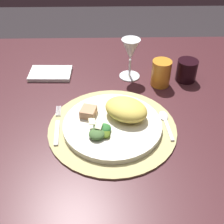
{
  "coord_description": "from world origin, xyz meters",
  "views": [
    {
      "loc": [
        -0.02,
        -0.7,
        1.27
      ],
      "look_at": [
        -0.01,
        -0.04,
        0.74
      ],
      "focal_mm": 45.98,
      "sensor_mm": 36.0,
      "label": 1
    }
  ],
  "objects_px": {
    "dining_table": "(115,142)",
    "dark_tumbler": "(187,70)",
    "dinner_plate": "(112,125)",
    "napkin": "(51,73)",
    "wine_glass": "(130,52)",
    "spoon": "(165,120)",
    "fork": "(57,126)",
    "amber_tumbler": "(161,73)"
  },
  "relations": [
    {
      "from": "dining_table",
      "to": "dark_tumbler",
      "type": "bearing_deg",
      "value": 32.27
    },
    {
      "from": "dinner_plate",
      "to": "napkin",
      "type": "height_order",
      "value": "dinner_plate"
    },
    {
      "from": "wine_glass",
      "to": "dinner_plate",
      "type": "bearing_deg",
      "value": -103.75
    },
    {
      "from": "wine_glass",
      "to": "napkin",
      "type": "bearing_deg",
      "value": 176.86
    },
    {
      "from": "wine_glass",
      "to": "dark_tumbler",
      "type": "height_order",
      "value": "wine_glass"
    },
    {
      "from": "spoon",
      "to": "wine_glass",
      "type": "height_order",
      "value": "wine_glass"
    },
    {
      "from": "dining_table",
      "to": "fork",
      "type": "bearing_deg",
      "value": -151.81
    },
    {
      "from": "wine_glass",
      "to": "dining_table",
      "type": "bearing_deg",
      "value": -107.06
    },
    {
      "from": "dining_table",
      "to": "wine_glass",
      "type": "height_order",
      "value": "wine_glass"
    },
    {
      "from": "spoon",
      "to": "amber_tumbler",
      "type": "distance_m",
      "value": 0.2
    },
    {
      "from": "fork",
      "to": "amber_tumbler",
      "type": "bearing_deg",
      "value": 34.17
    },
    {
      "from": "dinner_plate",
      "to": "fork",
      "type": "xyz_separation_m",
      "value": [
        -0.16,
        0.0,
        -0.01
      ]
    },
    {
      "from": "amber_tumbler",
      "to": "dinner_plate",
      "type": "bearing_deg",
      "value": -127.1
    },
    {
      "from": "amber_tumbler",
      "to": "dining_table",
      "type": "bearing_deg",
      "value": -140.3
    },
    {
      "from": "dark_tumbler",
      "to": "wine_glass",
      "type": "bearing_deg",
      "value": 172.99
    },
    {
      "from": "napkin",
      "to": "dark_tumbler",
      "type": "distance_m",
      "value": 0.48
    },
    {
      "from": "wine_glass",
      "to": "spoon",
      "type": "bearing_deg",
      "value": -70.94
    },
    {
      "from": "dining_table",
      "to": "wine_glass",
      "type": "xyz_separation_m",
      "value": [
        0.06,
        0.18,
        0.25
      ]
    },
    {
      "from": "dinner_plate",
      "to": "amber_tumbler",
      "type": "height_order",
      "value": "amber_tumbler"
    },
    {
      "from": "dining_table",
      "to": "spoon",
      "type": "distance_m",
      "value": 0.22
    },
    {
      "from": "fork",
      "to": "spoon",
      "type": "xyz_separation_m",
      "value": [
        0.31,
        0.02,
        0.0
      ]
    },
    {
      "from": "fork",
      "to": "wine_glass",
      "type": "height_order",
      "value": "wine_glass"
    },
    {
      "from": "dinner_plate",
      "to": "spoon",
      "type": "bearing_deg",
      "value": 9.19
    },
    {
      "from": "wine_glass",
      "to": "dark_tumbler",
      "type": "xyz_separation_m",
      "value": [
        0.2,
        -0.02,
        -0.06
      ]
    },
    {
      "from": "dinner_plate",
      "to": "fork",
      "type": "bearing_deg",
      "value": 179.01
    },
    {
      "from": "dinner_plate",
      "to": "wine_glass",
      "type": "bearing_deg",
      "value": 76.25
    },
    {
      "from": "dining_table",
      "to": "spoon",
      "type": "height_order",
      "value": "spoon"
    },
    {
      "from": "fork",
      "to": "dark_tumbler",
      "type": "height_order",
      "value": "dark_tumbler"
    },
    {
      "from": "dinner_plate",
      "to": "spoon",
      "type": "relative_size",
      "value": 2.18
    },
    {
      "from": "dining_table",
      "to": "dinner_plate",
      "type": "height_order",
      "value": "dinner_plate"
    },
    {
      "from": "dining_table",
      "to": "fork",
      "type": "relative_size",
      "value": 8.44
    },
    {
      "from": "dining_table",
      "to": "wine_glass",
      "type": "distance_m",
      "value": 0.31
    },
    {
      "from": "wine_glass",
      "to": "dark_tumbler",
      "type": "bearing_deg",
      "value": -7.01
    },
    {
      "from": "dark_tumbler",
      "to": "dinner_plate",
      "type": "bearing_deg",
      "value": -136.31
    },
    {
      "from": "spoon",
      "to": "dark_tumbler",
      "type": "distance_m",
      "value": 0.25
    },
    {
      "from": "spoon",
      "to": "dining_table",
      "type": "bearing_deg",
      "value": 154.71
    },
    {
      "from": "dinner_plate",
      "to": "dark_tumbler",
      "type": "height_order",
      "value": "dark_tumbler"
    },
    {
      "from": "dining_table",
      "to": "amber_tumbler",
      "type": "distance_m",
      "value": 0.28
    },
    {
      "from": "amber_tumbler",
      "to": "dark_tumbler",
      "type": "relative_size",
      "value": 1.2
    },
    {
      "from": "napkin",
      "to": "dark_tumbler",
      "type": "bearing_deg",
      "value": -4.72
    },
    {
      "from": "napkin",
      "to": "amber_tumbler",
      "type": "height_order",
      "value": "amber_tumbler"
    },
    {
      "from": "fork",
      "to": "amber_tumbler",
      "type": "height_order",
      "value": "amber_tumbler"
    }
  ]
}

